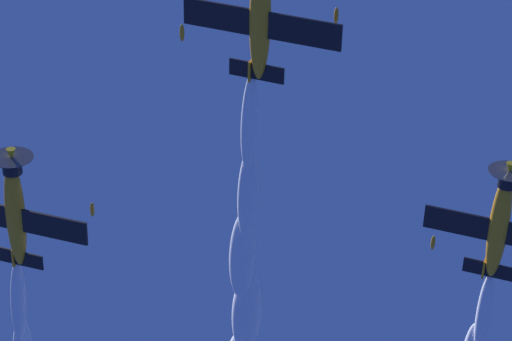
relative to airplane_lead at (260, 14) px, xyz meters
The scene contains 3 objects.
airplane_lead is the anchor object (origin of this frame).
airplane_left_wingman 20.21m from the airplane_lead, 16.01° to the left, with size 8.93×8.57×3.62m.
airplane_right_wingman 19.38m from the airplane_lead, 113.83° to the left, with size 9.03×8.57×3.46m.
Camera 1 is at (-10.88, -13.99, 1.52)m, focal length 75.68 mm.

